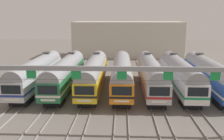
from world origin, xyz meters
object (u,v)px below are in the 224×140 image
Objects in this scene: commuter_train_stainless at (151,73)px; commuter_train_white at (180,73)px; commuter_train_silver at (37,72)px; commuter_train_orange at (122,73)px; catenary_gantry at (122,77)px; commuter_train_green at (65,72)px; commuter_train_blue at (209,74)px; commuter_train_yellow at (93,73)px.

commuter_train_stainless and commuter_train_white have the same top height.
commuter_train_orange is at bearing -0.02° from commuter_train_silver.
commuter_train_white reaches higher than commuter_train_orange.
commuter_train_white is at bearing 57.72° from catenary_gantry.
commuter_train_green is 1.00× the size of commuter_train_blue.
commuter_train_silver is at bearing 180.00° from commuter_train_stainless.
commuter_train_white is (4.26, 0.00, 0.00)m from commuter_train_stainless.
commuter_train_yellow is 4.26m from commuter_train_orange.
catenary_gantry is at bearing -72.47° from commuter_train_yellow.
commuter_train_green is 8.53m from commuter_train_orange.
commuter_train_yellow is at bearing 180.00° from commuter_train_white.
commuter_train_blue is (25.58, 0.00, 0.00)m from commuter_train_silver.
commuter_train_silver is at bearing 180.00° from commuter_train_blue.
commuter_train_green is 1.00× the size of commuter_train_orange.
commuter_train_silver is 25.58m from commuter_train_blue.
commuter_train_white is (12.79, 0.00, 0.00)m from commuter_train_yellow.
commuter_train_white is 1.00× the size of commuter_train_blue.
commuter_train_white is at bearing 0.00° from commuter_train_silver.
commuter_train_white is at bearing 0.03° from commuter_train_orange.
commuter_train_green reaches higher than commuter_train_orange.
catenary_gantry is (0.00, -13.49, 2.76)m from commuter_train_orange.
commuter_train_green is 1.00× the size of commuter_train_stainless.
catenary_gantry is at bearing -46.55° from commuter_train_silver.
commuter_train_blue reaches higher than commuter_train_orange.
commuter_train_white is at bearing 0.00° from commuter_train_yellow.
commuter_train_orange is at bearing -179.94° from commuter_train_stainless.
commuter_train_white is 4.26m from commuter_train_blue.
commuter_train_orange is at bearing 90.00° from catenary_gantry.
commuter_train_yellow is (4.26, 0.00, 0.00)m from commuter_train_green.
commuter_train_yellow is 1.00× the size of commuter_train_stainless.
commuter_train_blue is at bearing 0.00° from commuter_train_green.
commuter_train_stainless is (12.79, 0.00, 0.00)m from commuter_train_green.
commuter_train_green and commuter_train_blue have the same top height.
commuter_train_stainless is at bearing 72.47° from catenary_gantry.
commuter_train_silver is at bearing 180.00° from commuter_train_white.
commuter_train_stainless is at bearing 0.00° from commuter_train_yellow.
commuter_train_blue is (8.53, 0.00, 0.00)m from commuter_train_stainless.
commuter_train_white is at bearing 0.00° from commuter_train_green.
commuter_train_silver is 12.79m from commuter_train_orange.
commuter_train_green is at bearing 0.00° from commuter_train_silver.
commuter_train_blue is 0.59× the size of catenary_gantry.
commuter_train_orange is 1.00× the size of commuter_train_white.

